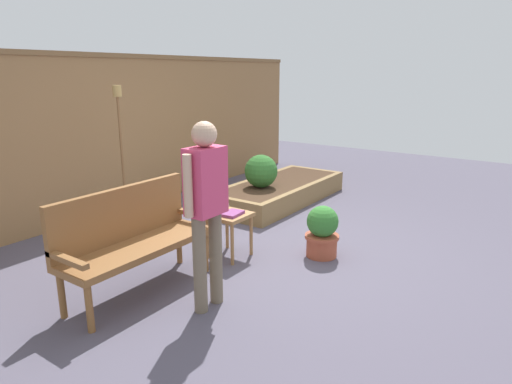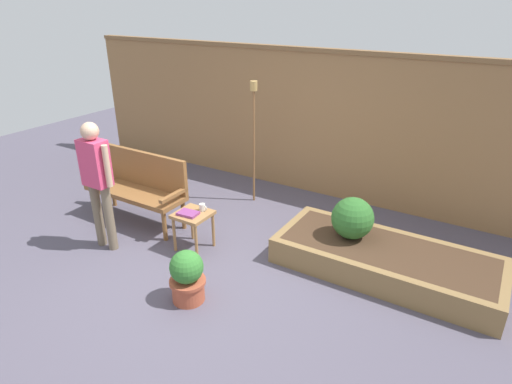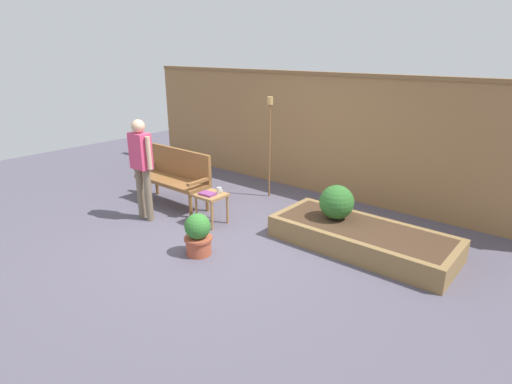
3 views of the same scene
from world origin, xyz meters
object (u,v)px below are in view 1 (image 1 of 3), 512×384
book_on_table (232,214)px  person_by_bench (206,200)px  garden_bench (131,233)px  potted_boxwood (322,231)px  side_table (229,221)px  shrub_near_bench (261,171)px  tiki_torch (120,134)px  cup_on_table (225,206)px

book_on_table → person_by_bench: (-0.92, -0.46, 0.44)m
garden_bench → potted_boxwood: 1.98m
side_table → garden_bench: bearing=167.9°
side_table → shrub_near_bench: (1.69, 0.75, 0.14)m
potted_boxwood → person_by_bench: size_ratio=0.36×
side_table → potted_boxwood: potted_boxwood is taller
tiki_torch → book_on_table: bearing=-87.0°
potted_boxwood → shrub_near_bench: bearing=54.3°
potted_boxwood → shrub_near_bench: size_ratio=1.17×
potted_boxwood → tiki_torch: bearing=106.0°
garden_bench → potted_boxwood: (1.66, -1.04, -0.26)m
garden_bench → side_table: size_ratio=3.00×
garden_bench → potted_boxwood: size_ratio=2.58×
book_on_table → person_by_bench: person_by_bench is taller
cup_on_table → potted_boxwood: bearing=-61.1°
person_by_bench → cup_on_table: bearing=31.9°
cup_on_table → tiki_torch: (-0.17, 1.43, 0.68)m
potted_boxwood → person_by_bench: 1.67m
garden_bench → side_table: bearing=-12.1°
person_by_bench → side_table: bearing=28.9°
garden_bench → person_by_bench: (0.15, -0.76, 0.39)m
potted_boxwood → tiki_torch: (-0.67, 2.35, 0.93)m
side_table → person_by_bench: 1.20m
garden_bench → shrub_near_bench: size_ratio=3.02×
cup_on_table → shrub_near_bench: (1.62, 0.64, 0.01)m
potted_boxwood → shrub_near_bench: 1.93m
tiki_torch → person_by_bench: bearing=-112.1°
book_on_table → potted_boxwood: bearing=-56.7°
tiki_torch → side_table: bearing=-86.1°
side_table → potted_boxwood: bearing=-54.8°
garden_bench → book_on_table: garden_bench is taller
cup_on_table → book_on_table: size_ratio=0.46×
book_on_table → shrub_near_bench: size_ratio=0.49×
side_table → cup_on_table: bearing=58.7°
tiki_torch → person_by_bench: size_ratio=1.14×
tiki_torch → person_by_bench: tiki_torch is taller
shrub_near_bench → side_table: bearing=-156.1°
side_table → person_by_bench: (-0.94, -0.52, 0.54)m
garden_bench → tiki_torch: (0.99, 1.30, 0.66)m
cup_on_table → shrub_near_bench: bearing=21.6°
person_by_bench → book_on_table: bearing=26.5°
side_table → book_on_table: size_ratio=2.05×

